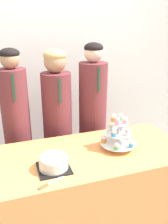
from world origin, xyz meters
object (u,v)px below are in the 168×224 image
at_px(cupcake_stand, 118,133).
at_px(student_2, 93,122).
at_px(cake_knife, 49,184).
at_px(student_0, 18,133).
at_px(student_1, 57,128).
at_px(round_cake, 54,161).

xyz_separation_m(cupcake_stand, student_2, (0.01, 0.59, -0.15)).
bearing_deg(cake_knife, student_0, 72.88).
relative_size(student_0, student_1, 1.01).
distance_m(student_0, student_1, 0.37).
height_order(cake_knife, cupcake_stand, cupcake_stand).
xyz_separation_m(round_cake, student_1, (0.19, 0.71, -0.09)).
relative_size(cupcake_stand, student_2, 0.19).
relative_size(round_cake, student_0, 0.15).
xyz_separation_m(cupcake_stand, student_0, (-0.72, 0.59, -0.16)).
height_order(cupcake_stand, student_2, student_2).
xyz_separation_m(round_cake, student_2, (0.55, 0.71, -0.08)).
bearing_deg(student_1, cake_knife, -106.09).
bearing_deg(round_cake, cake_knife, -112.65).
relative_size(student_0, student_2, 0.98).
distance_m(cake_knife, student_0, 0.87).
bearing_deg(student_1, round_cake, -104.64).
relative_size(cupcake_stand, student_0, 0.19).
xyz_separation_m(cupcake_stand, student_1, (-0.35, 0.59, -0.16)).
relative_size(round_cake, cake_knife, 0.99).
bearing_deg(student_1, student_2, 0.00).
bearing_deg(student_0, cake_knife, -81.89).
height_order(cupcake_stand, student_1, student_1).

